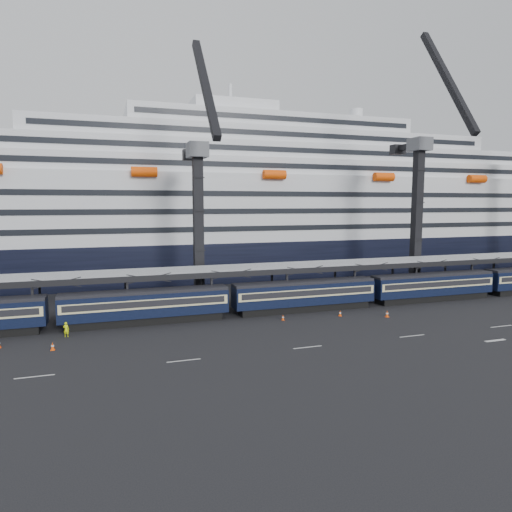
% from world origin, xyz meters
% --- Properties ---
extents(ground, '(260.00, 260.00, 0.00)m').
position_xyz_m(ground, '(0.00, 0.00, 0.00)').
color(ground, black).
rests_on(ground, ground).
extents(lane_markings, '(111.00, 4.27, 0.02)m').
position_xyz_m(lane_markings, '(8.15, -5.23, 0.01)').
color(lane_markings, beige).
rests_on(lane_markings, ground).
extents(train, '(133.05, 3.00, 4.05)m').
position_xyz_m(train, '(-4.65, 10.00, 2.20)').
color(train, black).
rests_on(train, ground).
extents(canopy, '(130.00, 6.25, 5.53)m').
position_xyz_m(canopy, '(0.00, 14.00, 5.25)').
color(canopy, gray).
rests_on(canopy, ground).
extents(cruise_ship, '(214.09, 28.84, 34.00)m').
position_xyz_m(cruise_ship, '(-1.08, 45.99, 12.34)').
color(cruise_ship, black).
rests_on(cruise_ship, ground).
extents(crane_dark_near, '(4.50, 17.75, 35.08)m').
position_xyz_m(crane_dark_near, '(-20.00, 18.59, 11.93)').
color(crane_dark_near, '#4F5257').
rests_on(crane_dark_near, ground).
extents(crane_dark_mid, '(4.50, 18.24, 39.64)m').
position_xyz_m(crane_dark_mid, '(15.00, 17.59, 13.36)').
color(crane_dark_mid, '#4F5257').
rests_on(crane_dark_mid, ground).
extents(worker, '(0.67, 0.53, 1.61)m').
position_xyz_m(worker, '(-36.43, 7.02, 0.81)').
color(worker, '#E5FF0D').
rests_on(worker, ground).
extents(traffic_cone_b, '(0.40, 0.40, 0.79)m').
position_xyz_m(traffic_cone_b, '(-37.32, 2.79, 0.39)').
color(traffic_cone_b, '#FF4E08').
rests_on(traffic_cone_b, ground).
extents(traffic_cone_c, '(0.34, 0.34, 0.67)m').
position_xyz_m(traffic_cone_c, '(-12.45, 6.34, 0.33)').
color(traffic_cone_c, '#FF4E08').
rests_on(traffic_cone_c, ground).
extents(traffic_cone_d, '(0.37, 0.37, 0.73)m').
position_xyz_m(traffic_cone_d, '(-5.00, 5.99, 0.36)').
color(traffic_cone_d, '#FF4E08').
rests_on(traffic_cone_d, ground).
extents(traffic_cone_e, '(0.42, 0.42, 0.85)m').
position_xyz_m(traffic_cone_e, '(0.23, 3.76, 0.42)').
color(traffic_cone_e, '#FF4E08').
rests_on(traffic_cone_e, ground).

